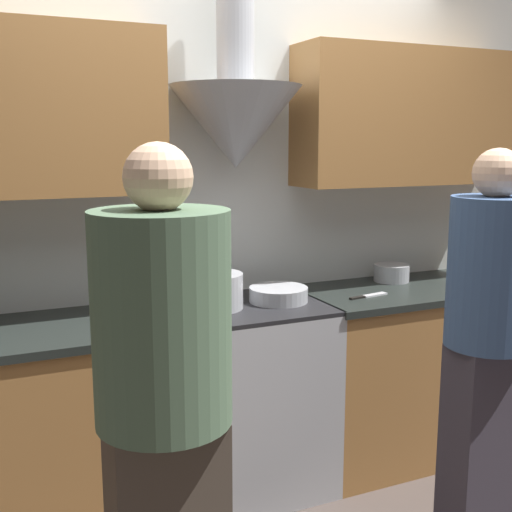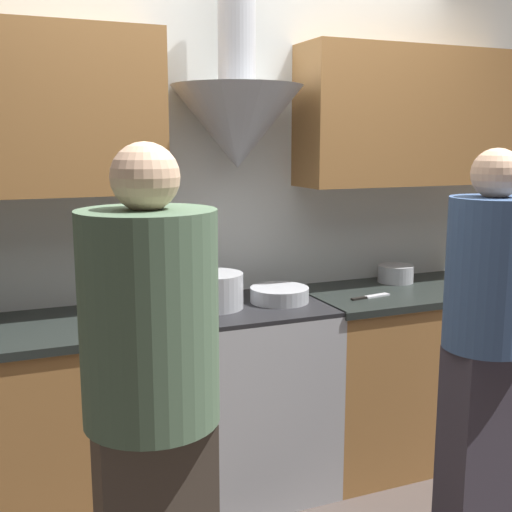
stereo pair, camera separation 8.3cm
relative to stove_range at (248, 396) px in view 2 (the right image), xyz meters
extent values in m
cube|color=silver|center=(0.00, 0.33, 0.84)|extent=(8.40, 0.06, 2.60)
cone|color=#A8AAAF|center=(0.00, 0.13, 1.28)|extent=(0.62, 0.62, 0.38)
cylinder|color=#A8AAAF|center=(0.00, 0.13, 1.78)|extent=(0.17, 0.17, 0.62)
cube|color=#9E6B38|center=(1.00, 0.15, 1.34)|extent=(1.27, 0.32, 0.70)
cube|color=#9E6B38|center=(1.00, 0.00, -0.02)|extent=(1.27, 0.60, 0.88)
cube|color=black|center=(1.00, 0.00, 0.44)|extent=(1.30, 0.62, 0.03)
cube|color=#A8AAAF|center=(0.00, 0.00, -0.01)|extent=(0.72, 0.60, 0.90)
cube|color=black|center=(0.00, -0.30, -0.05)|extent=(0.51, 0.01, 0.40)
cube|color=black|center=(0.00, 0.00, 0.45)|extent=(0.72, 0.60, 0.02)
cube|color=#A8AAAF|center=(0.00, 0.27, 0.39)|extent=(0.72, 0.06, 0.10)
cylinder|color=#A8AAAF|center=(-0.16, 0.01, 0.54)|extent=(0.27, 0.27, 0.16)
cylinder|color=#A8AAAF|center=(0.16, 0.00, 0.49)|extent=(0.28, 0.28, 0.07)
sphere|color=orange|center=(1.39, 0.16, 0.50)|extent=(0.08, 0.08, 0.08)
cylinder|color=#A8AAAF|center=(0.93, 0.15, 0.50)|extent=(0.19, 0.19, 0.09)
cube|color=silver|center=(0.65, -0.09, 0.46)|extent=(0.15, 0.06, 0.01)
cube|color=black|center=(0.54, -0.11, 0.46)|extent=(0.09, 0.04, 0.01)
cylinder|color=#4C664C|center=(-0.71, -1.08, 0.75)|extent=(0.37, 0.37, 0.58)
sphere|color=#E0B28E|center=(-0.71, -1.08, 1.12)|extent=(0.18, 0.18, 0.18)
cube|color=#38333D|center=(0.60, -0.91, -0.01)|extent=(0.28, 0.18, 0.91)
cylinder|color=#38517A|center=(0.60, -0.91, 0.73)|extent=(0.32, 0.32, 0.57)
sphere|color=#E0B28E|center=(0.60, -0.91, 1.10)|extent=(0.18, 0.18, 0.18)
camera|label=1|loc=(-1.16, -2.68, 1.21)|focal=45.00mm
camera|label=2|loc=(-1.08, -2.72, 1.21)|focal=45.00mm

